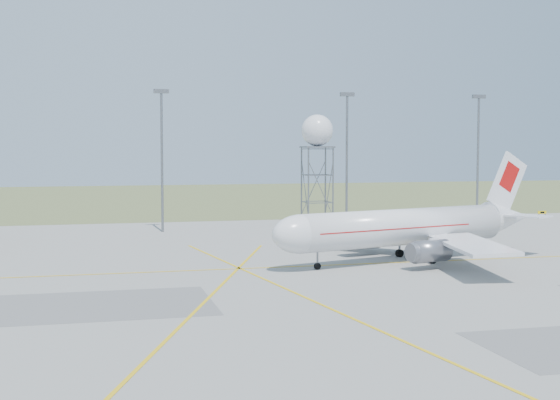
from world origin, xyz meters
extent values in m
plane|color=#A4A49E|center=(0.00, 0.00, 0.00)|extent=(400.00, 400.00, 0.00)
cube|color=#5A6C3B|center=(0.00, 140.00, 0.01)|extent=(400.00, 120.00, 0.03)
cylinder|color=slate|center=(-10.00, 66.00, 10.00)|extent=(0.36, 0.36, 20.00)
cube|color=slate|center=(-10.00, 66.00, 20.20)|extent=(2.20, 0.50, 0.60)
cylinder|color=slate|center=(18.00, 66.00, 10.00)|extent=(0.36, 0.36, 20.00)
cube|color=slate|center=(18.00, 66.00, 20.20)|extent=(2.20, 0.50, 0.60)
cylinder|color=slate|center=(40.00, 66.00, 10.00)|extent=(0.36, 0.36, 20.00)
cube|color=slate|center=(40.00, 66.00, 20.20)|extent=(2.20, 0.50, 0.60)
cylinder|color=black|center=(55.00, 72.00, 0.40)|extent=(0.10, 0.10, 0.80)
cylinder|color=black|center=(56.20, 72.00, 0.40)|extent=(0.10, 0.10, 0.80)
cube|color=yellow|center=(55.60, 72.00, 0.95)|extent=(1.60, 0.15, 0.50)
cube|color=black|center=(55.60, 71.92, 0.95)|extent=(0.80, 0.03, 0.30)
cylinder|color=silver|center=(12.11, 30.62, 3.72)|extent=(25.53, 10.92, 3.92)
ellipsoid|color=silver|center=(-0.11, 27.04, 3.72)|extent=(7.11, 5.52, 3.92)
cube|color=black|center=(-1.23, 26.71, 4.31)|extent=(2.03, 2.48, 0.96)
cone|color=silver|center=(27.14, 35.03, 4.01)|extent=(6.74, 5.41, 3.92)
cube|color=silver|center=(27.14, 35.03, 8.13)|extent=(6.10, 2.05, 7.37)
cube|color=#B10D0B|center=(27.33, 35.08, 8.81)|extent=(3.33, 1.27, 3.78)
cube|color=silver|center=(25.79, 37.90, 4.50)|extent=(4.52, 6.05, 0.18)
cube|color=silver|center=(27.55, 31.88, 4.50)|extent=(4.52, 6.05, 0.18)
cube|color=silver|center=(11.04, 39.49, 2.74)|extent=(14.02, 14.75, 0.35)
cube|color=silver|center=(16.00, 22.58, 2.74)|extent=(7.26, 16.23, 0.35)
cylinder|color=slate|center=(9.57, 35.80, 1.86)|extent=(4.58, 3.32, 2.25)
cylinder|color=slate|center=(12.77, 24.90, 1.86)|extent=(4.58, 3.32, 2.25)
cube|color=#B10D0B|center=(10.23, 30.07, 3.82)|extent=(19.90, 9.30, 0.12)
cylinder|color=black|center=(1.77, 27.59, 0.44)|extent=(0.85, 0.85, 0.88)
cube|color=black|center=(13.99, 31.17, 0.44)|extent=(2.59, 5.91, 0.88)
cylinder|color=slate|center=(13.99, 31.17, 0.88)|extent=(0.29, 0.29, 1.76)
cylinder|color=slate|center=(10.86, 62.33, 6.12)|extent=(0.23, 0.23, 12.24)
cylinder|color=slate|center=(14.63, 62.33, 6.12)|extent=(0.23, 0.23, 12.24)
cylinder|color=slate|center=(14.63, 66.10, 6.12)|extent=(0.23, 0.23, 12.24)
cylinder|color=slate|center=(10.86, 66.10, 6.12)|extent=(0.23, 0.23, 12.24)
cube|color=slate|center=(12.75, 64.22, 12.24)|extent=(4.37, 4.37, 0.24)
sphere|color=silver|center=(12.75, 64.22, 14.69)|extent=(4.71, 4.71, 4.71)
camera|label=1|loc=(-20.70, -46.74, 12.44)|focal=50.00mm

